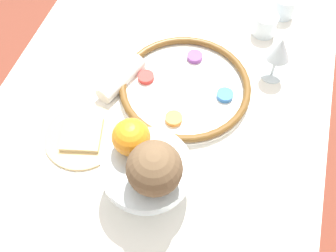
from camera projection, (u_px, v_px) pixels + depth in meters
The scene contains 11 objects.
ground_plane at pixel (163, 207), 1.66m from camera, with size 8.00×8.00×0.00m, color brown.
dining_table at pixel (162, 168), 1.35m from camera, with size 1.16×0.87×0.74m.
seder_plate at pixel (185, 86), 1.05m from camera, with size 0.35×0.35×0.03m.
wine_glass at pixel (280, 50), 1.01m from camera, with size 0.07×0.07×0.14m.
fruit_stand at pixel (147, 171), 0.85m from camera, with size 0.20×0.20×0.11m.
orange_fruit at pixel (133, 138), 0.81m from camera, with size 0.08×0.08×0.08m.
coconut at pixel (154, 168), 0.76m from camera, with size 0.11×0.11×0.11m.
bread_plate at pixel (82, 136), 0.98m from camera, with size 0.19×0.19×0.02m.
napkin_roll at pixel (121, 78), 1.06m from camera, with size 0.16×0.10×0.05m.
cup_near at pixel (284, 7), 1.20m from camera, with size 0.07×0.07×0.06m.
cup_mid at pixel (265, 25), 1.16m from camera, with size 0.07×0.07×0.06m.
Camera 1 is at (0.57, 0.19, 1.58)m, focal length 42.00 mm.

